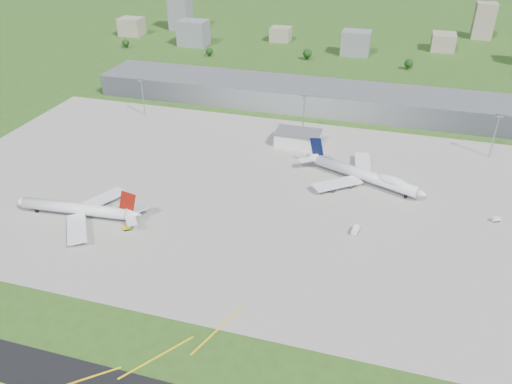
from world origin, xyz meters
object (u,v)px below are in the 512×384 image
(tug_yellow, at_px, (127,228))
(van_white_near, at_px, (356,230))
(airliner_red_twin, at_px, (80,209))
(van_white_far, at_px, (496,220))
(airliner_blue_quad, at_px, (365,175))

(tug_yellow, xyz_separation_m, van_white_near, (99.67, 26.47, 0.45))
(airliner_red_twin, distance_m, van_white_far, 193.71)
(airliner_red_twin, height_order, tug_yellow, airliner_red_twin)
(airliner_blue_quad, xyz_separation_m, tug_yellow, (-98.76, -72.57, -4.09))
(airliner_red_twin, bearing_deg, van_white_near, -174.17)
(airliner_red_twin, relative_size, van_white_near, 10.68)
(airliner_blue_quad, distance_m, van_white_far, 65.26)
(airliner_red_twin, xyz_separation_m, van_white_far, (186.80, 51.18, -3.58))
(tug_yellow, relative_size, van_white_far, 1.00)
(van_white_near, bearing_deg, airliner_blue_quad, 11.74)
(airliner_blue_quad, height_order, van_white_far, airliner_blue_quad)
(airliner_red_twin, relative_size, airliner_blue_quad, 0.96)
(van_white_near, xyz_separation_m, van_white_far, (61.51, 27.48, -0.33))
(airliner_blue_quad, relative_size, van_white_far, 15.18)
(airliner_blue_quad, relative_size, van_white_near, 11.14)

